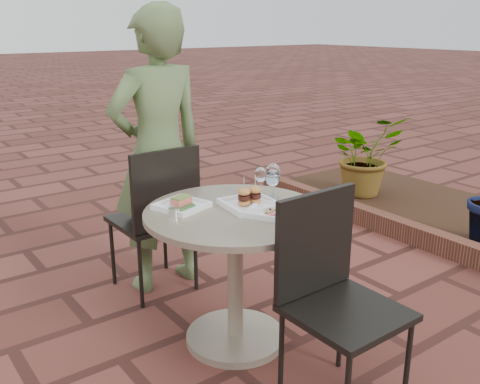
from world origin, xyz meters
TOP-DOWN VIEW (x-y plane):
  - ground at (0.00, 0.00)m, footprint 60.00×60.00m
  - cafe_table at (-0.27, -0.20)m, footprint 0.90×0.90m
  - chair_far at (-0.32, 0.50)m, footprint 0.45×0.45m
  - chair_near at (-0.19, -0.78)m, footprint 0.44×0.44m
  - diner at (-0.25, 0.61)m, footprint 0.64×0.42m
  - plate_salmon at (-0.46, -0.01)m, footprint 0.27×0.27m
  - plate_sliders at (-0.18, -0.20)m, footprint 0.27×0.27m
  - plate_tuna at (-0.16, -0.34)m, footprint 0.30×0.30m
  - wine_glass_right at (-0.03, -0.20)m, footprint 0.07×0.07m
  - wine_glass_mid at (-0.02, -0.08)m, footprint 0.07×0.07m
  - wine_glass_far at (0.01, -0.15)m, footprint 0.08×0.08m
  - steel_ramekin at (-0.55, -0.09)m, footprint 0.07×0.07m
  - cutlery_set at (0.01, -0.35)m, footprint 0.15×0.20m
  - planter_curb at (1.60, 0.30)m, footprint 0.12×3.00m
  - mulch_bed at (2.30, 0.30)m, footprint 1.30×3.00m
  - potted_plant_a at (2.10, 1.00)m, footprint 0.79×0.73m

SIDE VIEW (x-z plane):
  - ground at x=0.00m, z-range 0.00..0.00m
  - mulch_bed at x=2.30m, z-range 0.00..0.06m
  - planter_curb at x=1.60m, z-range 0.00..0.15m
  - potted_plant_a at x=2.10m, z-range 0.06..0.81m
  - cafe_table at x=-0.27m, z-range 0.12..0.85m
  - chair_far at x=-0.32m, z-range 0.08..1.01m
  - chair_near at x=-0.19m, z-range 0.08..1.01m
  - cutlery_set at x=0.01m, z-range 0.73..0.73m
  - plate_tuna at x=-0.16m, z-range 0.73..0.76m
  - plate_salmon at x=-0.46m, z-range 0.72..0.78m
  - steel_ramekin at x=-0.55m, z-range 0.73..0.77m
  - plate_sliders at x=-0.18m, z-range 0.68..0.84m
  - wine_glass_mid at x=-0.02m, z-range 0.76..0.92m
  - wine_glass_right at x=-0.03m, z-range 0.77..0.93m
  - wine_glass_far at x=0.01m, z-range 0.77..0.95m
  - diner at x=-0.25m, z-range 0.00..1.72m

